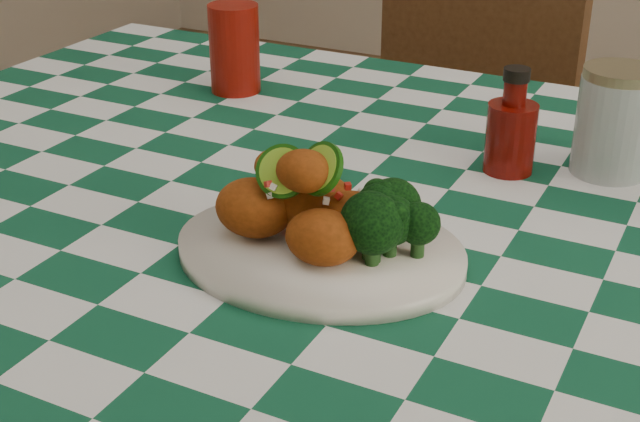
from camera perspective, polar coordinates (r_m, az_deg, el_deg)
The scene contains 7 objects.
plate at distance 0.90m, azimuth 0.00°, elevation -2.62°, with size 0.30×0.23×0.02m, color white, non-canonical shape.
fried_chicken_pile at distance 0.88m, azimuth -0.73°, elevation 0.90°, with size 0.16×0.11×0.10m, color #90390D, non-canonical shape.
broccoli_side at distance 0.86m, azimuth 4.70°, elevation -0.84°, with size 0.09×0.09×0.07m, color black, non-canonical shape.
red_tumbler at distance 1.38m, azimuth -5.50°, elevation 10.31°, with size 0.08×0.08×0.13m, color maroon.
ketchup_bottle at distance 1.11m, azimuth 12.20°, elevation 5.66°, with size 0.06×0.06×0.13m, color #5B0904, non-canonical shape.
mason_jar at distance 1.13m, azimuth 18.34°, elevation 5.46°, with size 0.09×0.09×0.13m, color #B2BCBA, non-canonical shape.
wooden_chair_left at distance 1.83m, azimuth 6.72°, elevation 2.29°, with size 0.45×0.47×0.98m, color #472814, non-canonical shape.
Camera 1 is at (0.30, -0.86, 1.23)m, focal length 50.00 mm.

